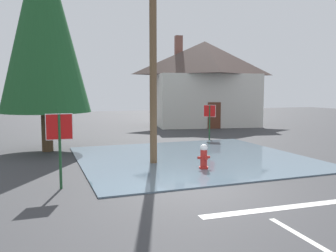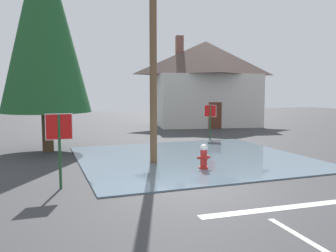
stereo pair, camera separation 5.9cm
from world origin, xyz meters
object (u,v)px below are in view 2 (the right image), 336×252
utility_pole (153,55)px  pine_tree_tall_left (44,21)px  stop_sign_near (59,135)px  stop_sign_far (210,115)px  house (205,82)px  fire_hydrant (204,157)px

utility_pole → pine_tree_tall_left: bearing=130.1°
stop_sign_near → stop_sign_far: size_ratio=1.09×
house → utility_pole: bearing=-123.0°
utility_pole → house: bearing=57.0°
utility_pole → stop_sign_far: size_ratio=3.99×
house → pine_tree_tall_left: size_ratio=0.91×
stop_sign_near → house: 20.33m
utility_pole → pine_tree_tall_left: size_ratio=0.79×
stop_sign_far → stop_sign_near: bearing=-138.2°
stop_sign_near → fire_hydrant: 5.26m
stop_sign_near → house: (12.43, 15.97, 1.98)m
fire_hydrant → stop_sign_far: bearing=61.8°
fire_hydrant → pine_tree_tall_left: (-5.26, 6.20, 5.65)m
utility_pole → stop_sign_far: bearing=46.4°
utility_pole → house: size_ratio=0.86×
utility_pole → pine_tree_tall_left: pine_tree_tall_left is taller
stop_sign_near → pine_tree_tall_left: 8.36m
fire_hydrant → stop_sign_far: size_ratio=0.46×
fire_hydrant → pine_tree_tall_left: 9.90m
house → fire_hydrant: bearing=-115.9°
fire_hydrant → house: house is taller
pine_tree_tall_left → fire_hydrant: bearing=-49.7°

